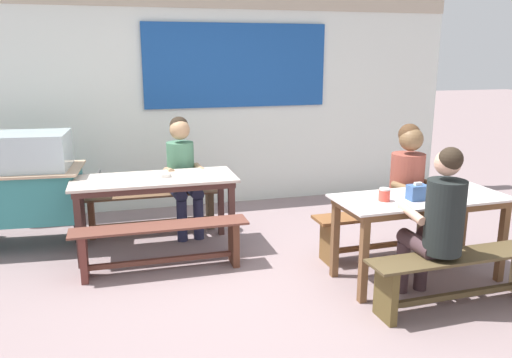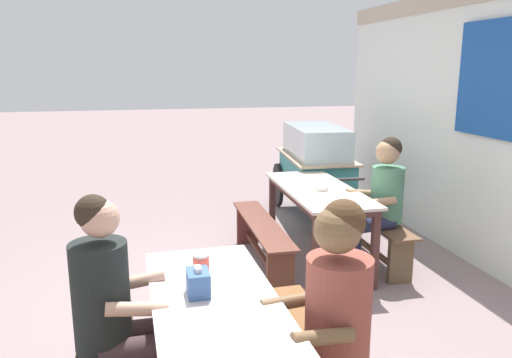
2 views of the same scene
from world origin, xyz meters
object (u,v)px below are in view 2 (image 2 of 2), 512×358
object	(u,v)px
bench_far_back	(369,230)
person_center_facing	(380,196)
dining_table_far	(318,196)
bench_far_front	(262,238)
dining_table_near	(217,317)
tissue_box	(198,283)
soup_bowl	(321,189)
person_right_near_table	(325,312)
food_cart	(315,164)
condiment_jar	(201,263)
person_near_front	(118,303)

from	to	relation	value
bench_far_back	person_center_facing	size ratio (longest dim) A/B	1.20
dining_table_far	bench_far_front	bearing A→B (deg)	-90.33
dining_table_near	tissue_box	bearing A→B (deg)	-140.45
bench_far_back	soup_bowl	distance (m)	0.76
person_right_near_table	soup_bowl	world-z (taller)	person_right_near_table
dining_table_near	person_center_facing	size ratio (longest dim) A/B	1.18
bench_far_front	tissue_box	world-z (taller)	tissue_box
dining_table_far	soup_bowl	world-z (taller)	soup_bowl
food_cart	condiment_jar	distance (m)	3.72
dining_table_far	person_right_near_table	distance (m)	2.51
bench_far_front	dining_table_far	bearing A→B (deg)	89.67
person_center_facing	person_right_near_table	world-z (taller)	person_right_near_table
bench_far_back	soup_bowl	world-z (taller)	soup_bowl
dining_table_near	person_near_front	xyz separation A→B (m)	(-0.17, -0.48, 0.05)
dining_table_near	person_center_facing	distance (m)	2.56
dining_table_near	bench_far_front	xyz separation A→B (m)	(-2.16, 0.76, -0.39)
bench_far_front	tissue_box	size ratio (longest dim) A/B	10.01
dining_table_far	bench_far_back	world-z (taller)	dining_table_far
person_center_facing	soup_bowl	bearing A→B (deg)	-116.13
dining_table_far	person_right_near_table	bearing A→B (deg)	-19.20
person_right_near_table	tissue_box	distance (m)	0.66
dining_table_far	person_right_near_table	xyz separation A→B (m)	(2.37, -0.83, 0.07)
person_near_front	condiment_jar	distance (m)	0.51
bench_far_back	food_cart	world-z (taller)	food_cart
tissue_box	bench_far_front	bearing A→B (deg)	157.80
dining_table_near	food_cart	world-z (taller)	food_cart
dining_table_far	food_cart	xyz separation A→B (m)	(-1.45, 0.49, 0.03)
soup_bowl	dining_table_near	bearing A→B (deg)	-32.78
food_cart	soup_bowl	xyz separation A→B (m)	(1.56, -0.49, 0.08)
food_cart	person_right_near_table	xyz separation A→B (m)	(3.82, -1.31, 0.05)
dining_table_near	person_right_near_table	distance (m)	0.55
dining_table_near	person_center_facing	world-z (taller)	person_center_facing
dining_table_far	dining_table_near	world-z (taller)	same
person_center_facing	person_right_near_table	xyz separation A→B (m)	(2.03, -1.31, 0.01)
dining_table_near	bench_far_back	world-z (taller)	dining_table_near
tissue_box	bench_far_back	bearing A→B (deg)	136.31
food_cart	person_center_facing	xyz separation A→B (m)	(1.80, -0.01, 0.03)
bench_far_front	person_center_facing	distance (m)	1.19
bench_far_front	person_near_front	size ratio (longest dim) A/B	1.23
dining_table_far	person_near_front	distance (m)	2.68
person_near_front	person_right_near_table	world-z (taller)	person_right_near_table
dining_table_near	bench_far_back	size ratio (longest dim) A/B	0.99
bench_far_front	soup_bowl	size ratio (longest dim) A/B	12.68
person_center_facing	soup_bowl	xyz separation A→B (m)	(-0.24, -0.49, 0.04)
soup_bowl	dining_table_far	bearing A→B (deg)	177.67
person_right_near_table	tissue_box	bearing A→B (deg)	-118.52
person_center_facing	soup_bowl	distance (m)	0.54
person_near_front	soup_bowl	distance (m)	2.60
tissue_box	dining_table_far	bearing A→B (deg)	145.74
tissue_box	soup_bowl	xyz separation A→B (m)	(-1.95, 1.40, -0.05)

